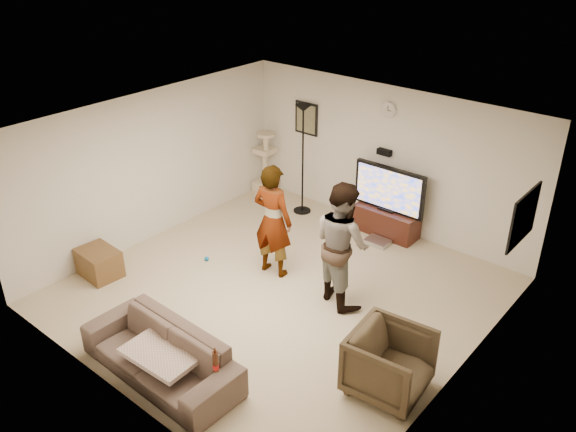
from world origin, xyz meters
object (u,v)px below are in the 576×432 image
Objects in this scene: cat_tree at (265,161)px; person_right at (342,243)px; tv_stand at (387,221)px; person_left at (273,221)px; armchair at (389,363)px; floor_lamp at (303,160)px; tv at (389,189)px; side_table at (99,263)px; sofa at (160,354)px; beer_bottle at (216,362)px.

person_right is at bearing -32.30° from cat_tree.
cat_tree reaches higher than tv_stand.
person_left is 2.04× the size of armchair.
floor_lamp reaches higher than tv_stand.
side_table is (-2.66, -3.93, -0.63)m from tv.
armchair is (2.69, -1.06, -0.49)m from person_left.
cat_tree reaches higher than tv.
tv is 0.71× the size of person_right.
sofa is (1.44, -4.48, -0.71)m from floor_lamp.
tv_stand is 0.85× the size of tv.
person_left is at bearing -63.38° from floor_lamp.
cat_tree is at bearing 91.89° from side_table.
tv is 1.04× the size of cat_tree.
cat_tree is at bearing 126.87° from beer_bottle.
tv is at bearing 99.17° from beer_bottle.
tv is 2.02× the size of side_table.
tv is 5.18× the size of beer_bottle.
floor_lamp is 1.12× the size of person_right.
tv_stand is at bearing 9.20° from floor_lamp.
cat_tree is 0.68× the size of person_right.
beer_bottle reaches higher than tv_stand.
floor_lamp is at bearing -170.80° from tv_stand.
person_left is at bearing 24.97° from person_right.
floor_lamp is at bearing -18.95° from person_right.
sofa is (2.58, -4.74, -0.31)m from cat_tree.
beer_bottle is at bearing -61.75° from floor_lamp.
sofa is at bearing 118.68° from armchair.
side_table is (-3.42, 0.81, -0.53)m from beer_bottle.
floor_lamp is (-1.64, -0.27, 0.17)m from tv.
beer_bottle is (1.46, -2.58, -0.15)m from person_left.
armchair is at bearing -58.17° from tv_stand.
beer_bottle is 1.99m from armchair.
beer_bottle is 3.56m from side_table.
side_table is (-1.02, -3.67, -0.80)m from floor_lamp.
cat_tree is at bearing -52.10° from person_left.
cat_tree is (-2.79, -0.00, -0.22)m from tv.
person_left is 0.84× the size of sofa.
person_right is (1.20, 0.08, 0.02)m from person_left.
tv_stand is 4.75m from sofa.
person_left is (-0.69, -2.16, 0.66)m from tv_stand.
cat_tree is 5.78m from armchair.
tv is 4.79m from side_table.
side_table is at bearing 51.63° from person_right.
person_left is at bearing 62.60° from armchair.
side_table is (-2.66, -3.93, -0.02)m from tv_stand.
tv_stand is at bearing 55.95° from side_table.
armchair reaches higher than tv_stand.
beer_bottle is (0.97, 0.00, 0.43)m from sofa.
sofa is at bearing -18.27° from side_table.
sofa is (-0.20, -4.74, 0.08)m from tv_stand.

